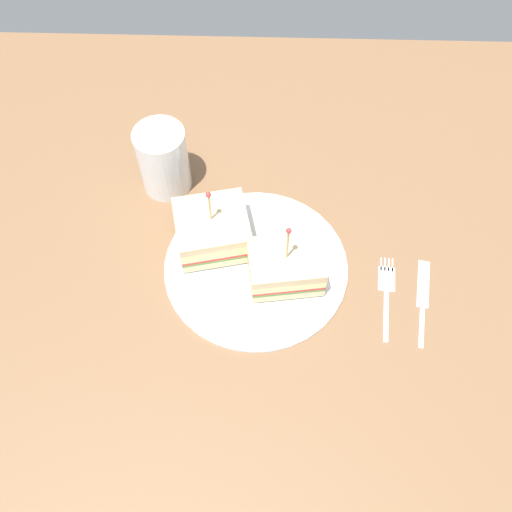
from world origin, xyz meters
TOP-DOWN VIEW (x-y plane):
  - ground_plane at (0.00, 0.00)cm, footprint 93.32×93.32cm
  - plate at (0.00, 0.00)cm, footprint 24.29×24.29cm
  - sandwich_half_front at (-1.75, -3.80)cm, footprint 8.05×10.07cm
  - sandwich_half_back at (3.47, 5.82)cm, footprint 10.34×10.92cm
  - drink_glass at (13.84, 13.24)cm, footprint 7.02×7.02cm
  - fork at (-2.80, -17.03)cm, footprint 12.24×2.55cm
  - knife at (-3.93, -21.61)cm, footprint 12.64×3.00cm

SIDE VIEW (x-z plane):
  - ground_plane at x=0.00cm, z-range -2.00..0.00cm
  - fork at x=-2.80cm, z-range 0.00..0.35cm
  - knife at x=-3.93cm, z-range 0.00..0.35cm
  - plate at x=0.00cm, z-range 0.00..0.89cm
  - sandwich_half_front at x=-1.75cm, z-range -2.12..8.84cm
  - sandwich_half_back at x=3.47cm, z-range -1.79..8.76cm
  - drink_glass at x=13.84cm, z-range -0.65..9.54cm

